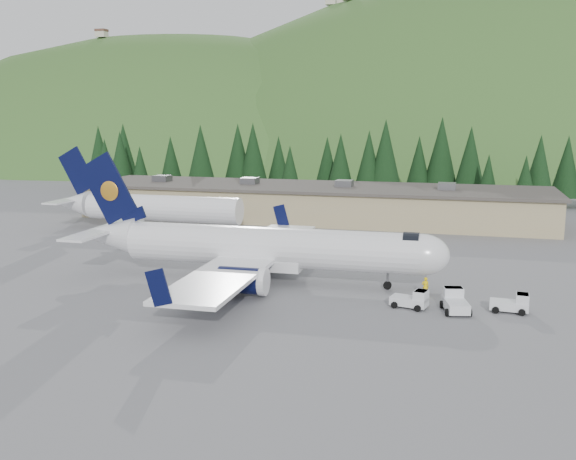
# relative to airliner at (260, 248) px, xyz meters

# --- Properties ---
(ground) EXTENTS (600.00, 600.00, 0.00)m
(ground) POSITION_rel_airliner_xyz_m (1.07, 0.02, -3.24)
(ground) COLOR #5C5C61
(airliner) EXTENTS (36.51, 34.18, 12.15)m
(airliner) POSITION_rel_airliner_xyz_m (0.00, 0.00, 0.00)
(airliner) COLOR white
(airliner) RESTS_ON ground
(second_airliner) EXTENTS (27.50, 11.00, 10.05)m
(second_airliner) POSITION_rel_airliner_xyz_m (-23.85, 22.02, 0.09)
(second_airliner) COLOR white
(second_airliner) RESTS_ON ground
(baggage_tug_a) EXTENTS (3.21, 2.32, 1.57)m
(baggage_tug_a) POSITION_rel_airliner_xyz_m (14.72, -4.99, -2.53)
(baggage_tug_a) COLOR silver
(baggage_tug_a) RESTS_ON ground
(baggage_tug_b) EXTENTS (3.07, 1.96, 1.59)m
(baggage_tug_b) POSITION_rel_airliner_xyz_m (22.62, -4.00, -2.53)
(baggage_tug_b) COLOR silver
(baggage_tug_b) RESTS_ON ground
(baggage_tug_c) EXTENTS (2.61, 3.62, 1.78)m
(baggage_tug_c) POSITION_rel_airliner_xyz_m (18.11, -4.93, -2.44)
(baggage_tug_c) COLOR silver
(baggage_tug_c) RESTS_ON ground
(terminal_building) EXTENTS (71.00, 17.00, 6.10)m
(terminal_building) POSITION_rel_airliner_xyz_m (-3.94, 38.02, -0.61)
(terminal_building) COLOR tan
(terminal_building) RESTS_ON ground
(ramp_worker) EXTENTS (0.70, 0.54, 1.71)m
(ramp_worker) POSITION_rel_airliner_xyz_m (15.52, -1.10, -2.38)
(ramp_worker) COLOR yellow
(ramp_worker) RESTS_ON ground
(tree_line) EXTENTS (112.93, 19.16, 14.22)m
(tree_line) POSITION_rel_airliner_xyz_m (-6.16, 61.35, 4.18)
(tree_line) COLOR black
(tree_line) RESTS_ON ground
(hills) EXTENTS (614.00, 330.00, 300.00)m
(hills) POSITION_rel_airliner_xyz_m (54.41, 207.40, -86.04)
(hills) COLOR #2F4F1A
(hills) RESTS_ON ground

